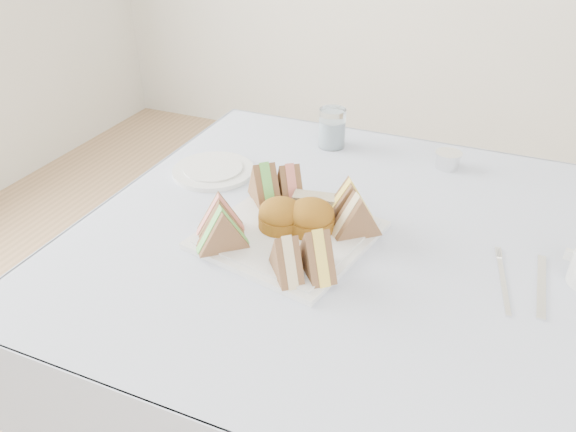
% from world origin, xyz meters
% --- Properties ---
extents(table, '(0.90, 0.90, 0.74)m').
position_xyz_m(table, '(0.00, 0.00, 0.37)').
color(table, brown).
rests_on(table, floor).
extents(tablecloth, '(1.02, 1.02, 0.01)m').
position_xyz_m(tablecloth, '(0.00, 0.00, 0.74)').
color(tablecloth, silver).
rests_on(tablecloth, table).
extents(serving_plate, '(0.36, 0.36, 0.01)m').
position_xyz_m(serving_plate, '(-0.09, -0.06, 0.75)').
color(serving_plate, silver).
rests_on(serving_plate, tablecloth).
extents(sandwich_fl_a, '(0.10, 0.09, 0.08)m').
position_xyz_m(sandwich_fl_a, '(-0.21, -0.11, 0.80)').
color(sandwich_fl_a, brown).
rests_on(sandwich_fl_a, serving_plate).
extents(sandwich_fl_b, '(0.10, 0.10, 0.09)m').
position_xyz_m(sandwich_fl_b, '(-0.18, -0.16, 0.80)').
color(sandwich_fl_b, brown).
rests_on(sandwich_fl_b, serving_plate).
extents(sandwich_fr_a, '(0.10, 0.10, 0.09)m').
position_xyz_m(sandwich_fr_a, '(0.01, -0.16, 0.80)').
color(sandwich_fr_a, brown).
rests_on(sandwich_fr_a, serving_plate).
extents(sandwich_fr_b, '(0.09, 0.10, 0.08)m').
position_xyz_m(sandwich_fr_b, '(-0.04, -0.19, 0.80)').
color(sandwich_fr_b, brown).
rests_on(sandwich_fr_b, serving_plate).
extents(sandwich_bl_a, '(0.11, 0.11, 0.09)m').
position_xyz_m(sandwich_bl_a, '(-0.18, 0.03, 0.80)').
color(sandwich_bl_a, brown).
rests_on(sandwich_bl_a, serving_plate).
extents(sandwich_bl_b, '(0.09, 0.10, 0.08)m').
position_xyz_m(sandwich_bl_b, '(-0.14, 0.06, 0.80)').
color(sandwich_bl_b, brown).
rests_on(sandwich_bl_b, serving_plate).
extents(sandwich_br_a, '(0.11, 0.10, 0.09)m').
position_xyz_m(sandwich_br_a, '(0.04, -0.01, 0.80)').
color(sandwich_br_a, brown).
rests_on(sandwich_br_a, serving_plate).
extents(sandwich_br_b, '(0.11, 0.09, 0.09)m').
position_xyz_m(sandwich_br_b, '(0.01, 0.03, 0.80)').
color(sandwich_br_b, brown).
rests_on(sandwich_br_b, serving_plate).
extents(scone_left, '(0.11, 0.11, 0.06)m').
position_xyz_m(scone_left, '(-0.11, -0.05, 0.79)').
color(scone_left, '#98570F').
rests_on(scone_left, serving_plate).
extents(scone_right, '(0.10, 0.10, 0.06)m').
position_xyz_m(scone_right, '(-0.05, -0.04, 0.79)').
color(scone_right, '#98570F').
rests_on(scone_right, serving_plate).
extents(pastry_slice, '(0.10, 0.05, 0.04)m').
position_xyz_m(pastry_slice, '(-0.06, 0.02, 0.78)').
color(pastry_slice, tan).
rests_on(pastry_slice, serving_plate).
extents(side_plate, '(0.20, 0.20, 0.01)m').
position_xyz_m(side_plate, '(-0.36, 0.12, 0.75)').
color(side_plate, silver).
rests_on(side_plate, tablecloth).
extents(water_glass, '(0.09, 0.09, 0.10)m').
position_xyz_m(water_glass, '(-0.15, 0.38, 0.80)').
color(water_glass, white).
rests_on(water_glass, tablecloth).
extents(tea_strainer, '(0.08, 0.08, 0.04)m').
position_xyz_m(tea_strainer, '(0.15, 0.37, 0.76)').
color(tea_strainer, silver).
rests_on(tea_strainer, tablecloth).
extents(knife, '(0.02, 0.19, 0.00)m').
position_xyz_m(knife, '(0.38, -0.03, 0.75)').
color(knife, silver).
rests_on(knife, tablecloth).
extents(fork, '(0.04, 0.16, 0.00)m').
position_xyz_m(fork, '(0.32, -0.06, 0.75)').
color(fork, silver).
rests_on(fork, tablecloth).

